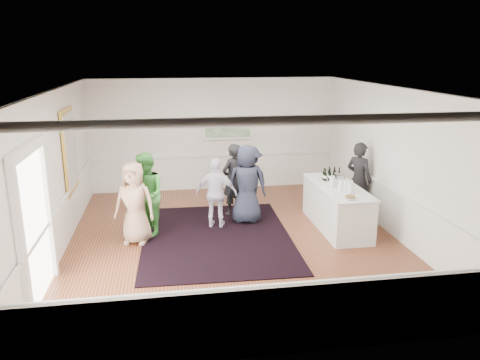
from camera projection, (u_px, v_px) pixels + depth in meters
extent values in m
plane|color=brown|center=(234.00, 240.00, 10.03)|extent=(8.00, 8.00, 0.00)
cube|color=white|center=(233.00, 89.00, 9.18)|extent=(7.00, 8.00, 0.02)
cube|color=white|center=(56.00, 174.00, 9.07)|extent=(0.02, 8.00, 3.20)
cube|color=white|center=(393.00, 161.00, 10.14)|extent=(0.02, 8.00, 3.20)
cube|color=white|center=(214.00, 134.00, 13.41)|extent=(7.00, 0.02, 3.20)
cube|color=white|center=(280.00, 244.00, 5.80)|extent=(7.00, 0.02, 3.20)
cube|color=gold|center=(70.00, 151.00, 10.26)|extent=(0.04, 1.25, 1.85)
cube|color=white|center=(71.00, 151.00, 10.27)|extent=(0.01, 1.05, 1.65)
cube|color=white|center=(22.00, 250.00, 6.60)|extent=(0.10, 0.14, 2.40)
cube|color=white|center=(49.00, 212.00, 8.16)|extent=(0.10, 0.14, 2.40)
cube|color=white|center=(27.00, 150.00, 7.04)|extent=(0.10, 1.78, 0.16)
cube|color=white|center=(34.00, 229.00, 7.38)|extent=(0.02, 1.50, 2.40)
cube|color=white|center=(228.00, 128.00, 13.38)|extent=(1.44, 0.05, 0.66)
cube|color=#296F2C|center=(228.00, 128.00, 13.35)|extent=(1.30, 0.01, 0.52)
cube|color=black|center=(217.00, 237.00, 10.16)|extent=(3.27, 4.24, 0.02)
cube|color=silver|center=(337.00, 207.00, 10.62)|extent=(0.87, 2.38, 0.97)
cube|color=silver|center=(338.00, 186.00, 10.49)|extent=(0.93, 2.44, 0.02)
imported|color=black|center=(359.00, 180.00, 11.27)|extent=(0.74, 0.80, 1.84)
imported|color=tan|center=(135.00, 203.00, 9.68)|extent=(0.97, 0.77, 1.74)
imported|color=green|center=(146.00, 195.00, 10.09)|extent=(0.98, 1.09, 1.83)
imported|color=silver|center=(216.00, 193.00, 10.57)|extent=(1.01, 0.62, 1.61)
imported|color=#212637|center=(250.00, 178.00, 11.86)|extent=(1.20, 1.07, 1.61)
imported|color=black|center=(233.00, 180.00, 11.40)|extent=(0.77, 0.71, 1.77)
imported|color=#212637|center=(247.00, 184.00, 10.86)|extent=(0.99, 0.73, 1.85)
cylinder|color=#85BC43|center=(341.00, 185.00, 10.15)|extent=(0.12, 0.12, 0.24)
cylinder|color=#D33E60|center=(350.00, 185.00, 10.12)|extent=(0.12, 0.12, 0.24)
cylinder|color=#84BB43|center=(332.00, 181.00, 10.41)|extent=(0.12, 0.12, 0.24)
cylinder|color=silver|center=(350.00, 187.00, 9.95)|extent=(0.12, 0.12, 0.24)
cylinder|color=white|center=(345.00, 185.00, 10.14)|extent=(0.12, 0.12, 0.24)
cylinder|color=silver|center=(339.00, 179.00, 10.64)|extent=(0.26, 0.26, 0.25)
imported|color=white|center=(350.00, 198.00, 9.54)|extent=(0.24, 0.24, 0.06)
cylinder|color=olive|center=(350.00, 197.00, 9.53)|extent=(0.19, 0.19, 0.04)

